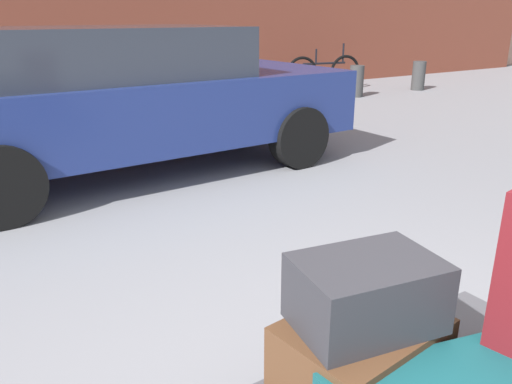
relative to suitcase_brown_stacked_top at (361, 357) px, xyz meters
name	(u,v)px	position (x,y,z in m)	size (l,w,h in m)	color
suitcase_brown_stacked_top	(361,357)	(0.00, 0.00, 0.00)	(0.52, 0.37, 0.25)	#51331E
duffel_bag_charcoal_topmost_pile	(366,293)	(0.00, 0.00, 0.24)	(0.44, 0.30, 0.22)	#2D2D33
parked_car	(129,96)	(0.62, 3.94, 0.29)	(4.35, 2.02, 1.42)	navy
bicycle_leaning	(324,72)	(6.09, 7.51, -0.09)	(1.74, 0.39, 0.96)	black
bollard_kerb_near	(228,93)	(3.14, 6.44, -0.16)	(0.28, 0.28, 0.60)	#383838
bollard_kerb_mid	(292,87)	(4.47, 6.44, -0.16)	(0.28, 0.28, 0.60)	#383838
bollard_kerb_far	(356,81)	(6.03, 6.44, -0.16)	(0.28, 0.28, 0.60)	#383838
bollard_corner	(419,76)	(7.82, 6.44, -0.16)	(0.28, 0.28, 0.60)	#383838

